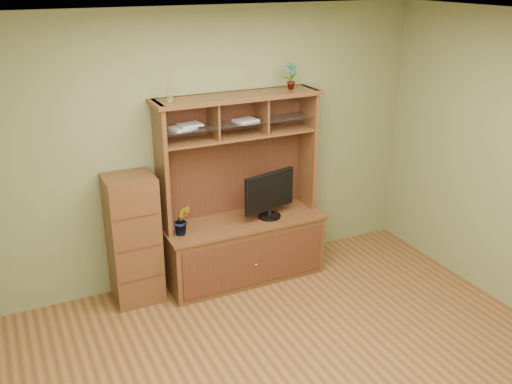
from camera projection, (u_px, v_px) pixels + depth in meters
room at (318, 224)px, 3.96m from camera, size 4.54×4.04×2.74m
media_hutch at (242, 230)px, 5.80m from camera, size 1.66×0.61×1.90m
monitor at (270, 194)px, 5.69m from camera, size 0.59×0.23×0.48m
orchid_plant at (182, 220)px, 5.36m from camera, size 0.19×0.16×0.30m
top_plant at (291, 76)px, 5.53m from camera, size 0.15×0.11×0.26m
reed_diffuser at (170, 90)px, 5.05m from camera, size 0.05×0.05×0.25m
magazines at (206, 124)px, 5.31m from camera, size 0.89×0.22×0.04m
side_cabinet at (134, 239)px, 5.35m from camera, size 0.45×0.41×1.26m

